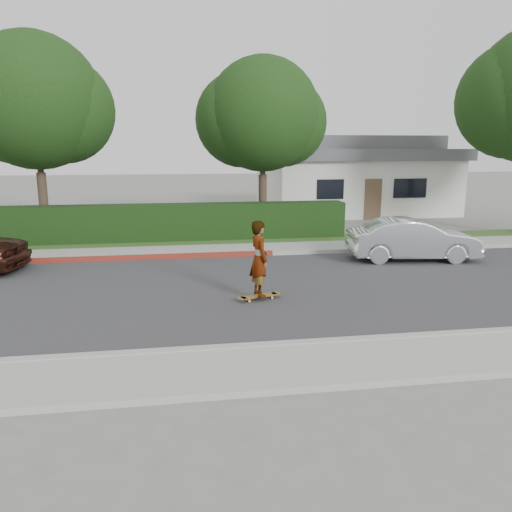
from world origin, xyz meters
name	(u,v)px	position (x,y,z in m)	size (l,w,h in m)	color
ground	(264,289)	(0.00, 0.00, 0.00)	(120.00, 120.00, 0.00)	slate
road	(264,288)	(0.00, 0.00, 0.01)	(60.00, 8.00, 0.01)	#2D2D30
curb_near	(302,345)	(0.00, -4.10, 0.07)	(60.00, 0.20, 0.15)	#9E9E99
sidewalk_near	(315,366)	(0.00, -5.00, 0.06)	(60.00, 1.60, 0.12)	gray
curb_far	(244,254)	(0.00, 4.10, 0.07)	(60.00, 0.20, 0.15)	#9E9E99
curb_red_section	(93,259)	(-5.00, 4.10, 0.08)	(12.00, 0.21, 0.15)	maroon
sidewalk_far	(240,249)	(0.00, 5.00, 0.06)	(60.00, 1.60, 0.12)	gray
planting_strip	(235,242)	(0.00, 6.60, 0.05)	(60.00, 1.60, 0.10)	#2D4C1E
hedge	(157,223)	(-3.00, 7.20, 0.75)	(15.00, 1.00, 1.50)	black
tree_left	(36,105)	(-7.51, 8.69, 5.26)	(5.99, 5.21, 8.00)	#33261C
tree_center	(262,118)	(1.49, 9.19, 4.90)	(5.66, 4.84, 7.44)	#33261C
house	(351,175)	(8.00, 16.00, 2.10)	(10.60, 8.60, 4.30)	beige
skateboard	(259,296)	(-0.29, -0.98, 0.10)	(1.18, 0.57, 0.11)	gold
skateboarder	(259,259)	(-0.29, -0.98, 1.04)	(0.67, 0.44, 1.85)	white
car_silver	(413,240)	(5.45, 2.63, 0.69)	(1.47, 4.21, 1.39)	silver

